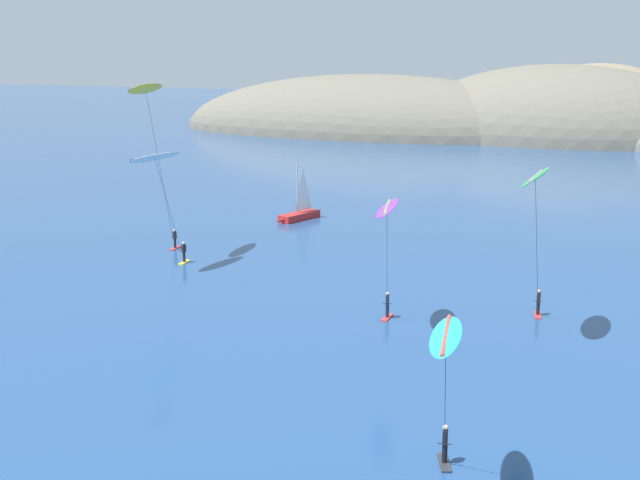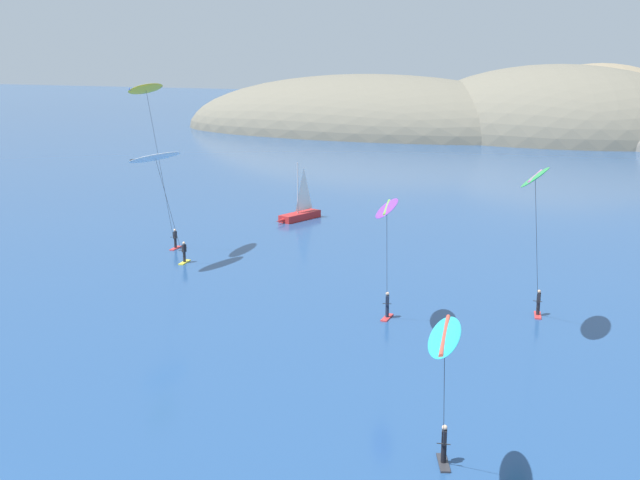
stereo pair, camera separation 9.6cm
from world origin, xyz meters
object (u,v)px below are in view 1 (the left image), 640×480
(sailboat_near, at_px, (297,214))
(kitesurfer_cyan, at_px, (446,350))
(kitesurfer_yellow, at_px, (149,104))
(kitesurfer_purple, at_px, (387,217))
(kitesurfer_green, at_px, (536,188))
(kitesurfer_white, at_px, (158,167))

(sailboat_near, height_order, kitesurfer_cyan, kitesurfer_cyan)
(kitesurfer_yellow, bearing_deg, kitesurfer_purple, -21.16)
(kitesurfer_green, height_order, kitesurfer_yellow, kitesurfer_yellow)
(kitesurfer_green, relative_size, kitesurfer_purple, 1.27)
(kitesurfer_cyan, bearing_deg, kitesurfer_yellow, 140.16)
(kitesurfer_white, bearing_deg, kitesurfer_green, -8.28)
(kitesurfer_white, bearing_deg, kitesurfer_yellow, 132.42)
(kitesurfer_white, xyz_separation_m, kitesurfer_yellow, (-2.53, 2.77, 4.37))
(kitesurfer_purple, bearing_deg, kitesurfer_white, 163.44)
(kitesurfer_white, distance_m, kitesurfer_yellow, 5.76)
(kitesurfer_purple, relative_size, kitesurfer_yellow, 0.57)
(sailboat_near, height_order, kitesurfer_purple, kitesurfer_purple)
(sailboat_near, relative_size, kitesurfer_yellow, 0.42)
(sailboat_near, distance_m, kitesurfer_purple, 33.19)
(kitesurfer_purple, height_order, kitesurfer_yellow, kitesurfer_yellow)
(sailboat_near, bearing_deg, kitesurfer_cyan, -58.89)
(kitesurfer_cyan, xyz_separation_m, kitesurfer_purple, (-7.92, 16.65, 1.10))
(kitesurfer_green, relative_size, kitesurfer_cyan, 1.52)
(sailboat_near, distance_m, kitesurfer_yellow, 22.04)
(kitesurfer_cyan, relative_size, kitesurfer_yellow, 0.48)
(kitesurfer_cyan, xyz_separation_m, kitesurfer_white, (-27.85, 22.58, 2.19))
(kitesurfer_cyan, distance_m, kitesurfer_purple, 18.47)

